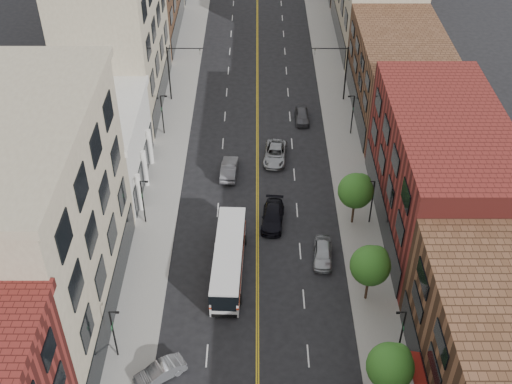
{
  "coord_description": "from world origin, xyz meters",
  "views": [
    {
      "loc": [
        -0.07,
        -23.74,
        41.44
      ],
      "look_at": [
        -0.14,
        22.58,
        5.0
      ],
      "focal_mm": 45.0,
      "sensor_mm": 36.0,
      "label": 1
    }
  ],
  "objects_px": {
    "car_parked_far": "(323,253)",
    "car_lane_behind": "(229,169)",
    "city_bus": "(229,258)",
    "car_angle_b": "(160,372)",
    "car_lane_b": "(275,154)",
    "car_lane_c": "(302,116)",
    "car_lane_a": "(273,216)"
  },
  "relations": [
    {
      "from": "car_lane_b",
      "to": "car_lane_c",
      "type": "height_order",
      "value": "car_lane_b"
    },
    {
      "from": "car_parked_far",
      "to": "car_lane_a",
      "type": "height_order",
      "value": "car_parked_far"
    },
    {
      "from": "car_lane_b",
      "to": "car_lane_c",
      "type": "xyz_separation_m",
      "value": [
        3.42,
        8.09,
        -0.04
      ]
    },
    {
      "from": "car_angle_b",
      "to": "car_lane_behind",
      "type": "height_order",
      "value": "car_lane_behind"
    },
    {
      "from": "car_lane_a",
      "to": "car_lane_b",
      "type": "height_order",
      "value": "car_lane_a"
    },
    {
      "from": "car_lane_a",
      "to": "car_lane_c",
      "type": "relative_size",
      "value": 1.25
    },
    {
      "from": "car_angle_b",
      "to": "car_lane_c",
      "type": "distance_m",
      "value": 39.16
    },
    {
      "from": "city_bus",
      "to": "car_angle_b",
      "type": "distance_m",
      "value": 12.36
    },
    {
      "from": "car_lane_c",
      "to": "car_lane_behind",
      "type": "bearing_deg",
      "value": -128.25
    },
    {
      "from": "car_parked_far",
      "to": "car_lane_behind",
      "type": "distance_m",
      "value": 15.9
    },
    {
      "from": "car_parked_far",
      "to": "car_lane_b",
      "type": "height_order",
      "value": "car_parked_far"
    },
    {
      "from": "car_angle_b",
      "to": "car_lane_b",
      "type": "xyz_separation_m",
      "value": [
        9.39,
        28.91,
        0.07
      ]
    },
    {
      "from": "car_lane_behind",
      "to": "car_lane_b",
      "type": "xyz_separation_m",
      "value": [
        5.03,
        2.89,
        -0.04
      ]
    },
    {
      "from": "car_lane_behind",
      "to": "car_lane_c",
      "type": "height_order",
      "value": "car_lane_behind"
    },
    {
      "from": "car_lane_a",
      "to": "car_lane_b",
      "type": "relative_size",
      "value": 0.96
    },
    {
      "from": "city_bus",
      "to": "car_lane_behind",
      "type": "height_order",
      "value": "city_bus"
    },
    {
      "from": "car_lane_a",
      "to": "car_lane_b",
      "type": "distance_m",
      "value": 10.81
    },
    {
      "from": "car_parked_far",
      "to": "car_angle_b",
      "type": "bearing_deg",
      "value": -131.32
    },
    {
      "from": "city_bus",
      "to": "car_lane_c",
      "type": "xyz_separation_m",
      "value": [
        7.97,
        25.67,
        -0.98
      ]
    },
    {
      "from": "car_lane_behind",
      "to": "car_lane_c",
      "type": "relative_size",
      "value": 1.14
    },
    {
      "from": "car_lane_behind",
      "to": "city_bus",
      "type": "bearing_deg",
      "value": 95.25
    },
    {
      "from": "car_lane_b",
      "to": "car_angle_b",
      "type": "bearing_deg",
      "value": -102.15
    },
    {
      "from": "city_bus",
      "to": "car_angle_b",
      "type": "xyz_separation_m",
      "value": [
        -4.84,
        -11.33,
        -1.02
      ]
    },
    {
      "from": "car_parked_far",
      "to": "car_lane_b",
      "type": "relative_size",
      "value": 0.82
    },
    {
      "from": "car_lane_b",
      "to": "car_lane_a",
      "type": "bearing_deg",
      "value": -86.75
    },
    {
      "from": "city_bus",
      "to": "car_lane_a",
      "type": "distance_m",
      "value": 7.96
    },
    {
      "from": "car_lane_a",
      "to": "car_parked_far",
      "type": "bearing_deg",
      "value": -43.21
    },
    {
      "from": "car_angle_b",
      "to": "car_lane_b",
      "type": "height_order",
      "value": "car_lane_b"
    },
    {
      "from": "car_parked_far",
      "to": "car_lane_c",
      "type": "distance_m",
      "value": 24.07
    },
    {
      "from": "city_bus",
      "to": "car_lane_b",
      "type": "height_order",
      "value": "city_bus"
    },
    {
      "from": "car_parked_far",
      "to": "car_lane_c",
      "type": "height_order",
      "value": "car_parked_far"
    },
    {
      "from": "car_parked_far",
      "to": "car_lane_b",
      "type": "distance_m",
      "value": 16.46
    }
  ]
}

